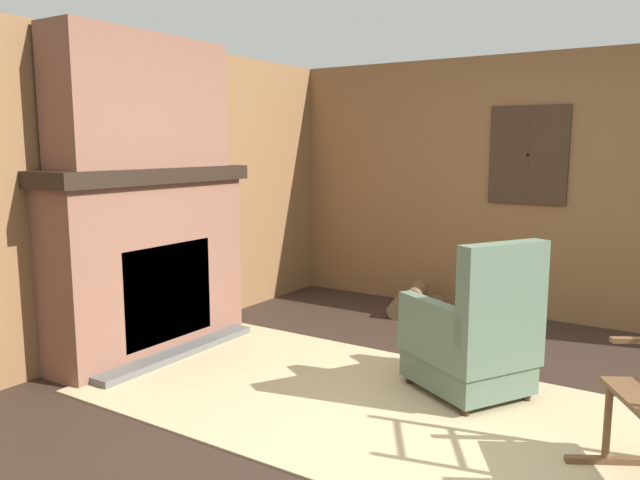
% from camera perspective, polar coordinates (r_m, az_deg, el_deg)
% --- Properties ---
extents(ground_plane, '(14.00, 14.00, 0.00)m').
position_cam_1_polar(ground_plane, '(3.75, 10.29, -15.98)').
color(ground_plane, '#2D2119').
extents(wood_panel_wall_left, '(0.06, 5.61, 2.36)m').
position_cam_1_polar(wood_panel_wall_left, '(4.97, -17.45, 3.91)').
color(wood_panel_wall_left, brown).
rests_on(wood_panel_wall_left, ground).
extents(wood_panel_wall_back, '(5.61, 0.09, 2.36)m').
position_cam_1_polar(wood_panel_wall_back, '(5.86, 20.18, 4.51)').
color(wood_panel_wall_back, brown).
rests_on(wood_panel_wall_back, ground).
extents(fireplace_hearth, '(0.63, 1.72, 1.39)m').
position_cam_1_polar(fireplace_hearth, '(4.84, -15.28, -1.92)').
color(fireplace_hearth, brown).
rests_on(fireplace_hearth, ground).
extents(chimney_breast, '(0.37, 1.42, 0.94)m').
position_cam_1_polar(chimney_breast, '(4.78, -15.95, 12.03)').
color(chimney_breast, brown).
rests_on(chimney_breast, fireplace_hearth).
extents(area_rug, '(3.62, 1.82, 0.01)m').
position_cam_1_polar(area_rug, '(3.89, 5.13, -14.84)').
color(area_rug, tan).
rests_on(area_rug, ground).
extents(armchair, '(0.90, 0.86, 1.01)m').
position_cam_1_polar(armchair, '(4.02, 13.82, -8.91)').
color(armchair, '#516651').
rests_on(armchair, ground).
extents(firewood_stack, '(0.57, 0.55, 0.29)m').
position_cam_1_polar(firewood_stack, '(5.84, 8.82, -5.76)').
color(firewood_stack, brown).
rests_on(firewood_stack, ground).
extents(oil_lamp_vase, '(0.12, 0.12, 0.26)m').
position_cam_1_polar(oil_lamp_vase, '(4.61, -18.93, 7.32)').
color(oil_lamp_vase, '#47708E').
rests_on(oil_lamp_vase, fireplace_hearth).
extents(storage_case, '(0.13, 0.28, 0.15)m').
position_cam_1_polar(storage_case, '(5.10, -12.44, 7.49)').
color(storage_case, brown).
rests_on(storage_case, fireplace_hearth).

